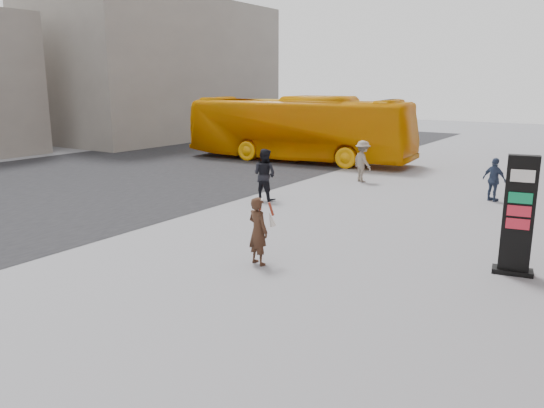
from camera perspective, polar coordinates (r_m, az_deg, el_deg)
The scene contains 9 objects.
ground at distance 12.40m, azimuth 1.07°, elevation -6.38°, with size 100.00×100.00×0.00m, color #9E9EA3.
road at distance 24.71m, azimuth -18.41°, elevation 2.72°, with size 16.00×60.00×0.01m, color black.
bg_building_far at distance 42.56m, azimuth -12.01°, elevation 13.88°, with size 10.00×18.00×10.00m, color gray.
info_pylon at distance 12.55m, azimuth 24.96°, elevation -1.16°, with size 0.90×0.56×2.62m.
woman at distance 12.12m, azimuth -1.48°, elevation -2.82°, with size 0.70×0.66×1.59m.
bus at distance 28.44m, azimuth 2.81°, elevation 8.10°, with size 2.88×12.29×3.42m, color orange.
pedestrian_a at distance 18.79m, azimuth -0.81°, elevation 3.19°, with size 0.89×0.70×1.84m, color black.
pedestrian_b at distance 22.66m, azimuth 9.72°, elevation 4.55°, with size 1.12×0.65×1.74m, color gray.
pedestrian_c at distance 20.21m, azimuth 22.79°, elevation 2.43°, with size 0.90×0.38×1.54m, color #303D5A.
Camera 1 is at (6.32, -9.86, 4.10)m, focal length 35.00 mm.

